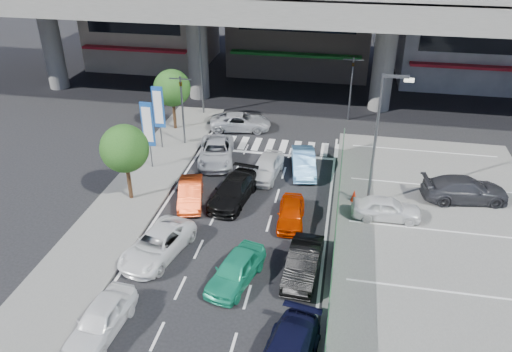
% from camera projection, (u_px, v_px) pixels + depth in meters
% --- Properties ---
extents(ground, '(120.00, 120.00, 0.00)m').
position_uv_depth(ground, '(229.00, 253.00, 25.59)').
color(ground, black).
rests_on(ground, ground).
extents(parking_lot, '(12.00, 28.00, 0.06)m').
position_uv_depth(parking_lot, '(447.00, 254.00, 25.49)').
color(parking_lot, '#5C5D5A').
rests_on(parking_lot, ground).
extents(sidewalk_left, '(4.00, 30.00, 0.12)m').
position_uv_depth(sidewalk_left, '(132.00, 198.00, 30.14)').
color(sidewalk_left, '#5C5D5A').
rests_on(sidewalk_left, ground).
extents(fence_run, '(0.16, 22.00, 1.80)m').
position_uv_depth(fence_run, '(335.00, 239.00, 25.14)').
color(fence_run, '#21602E').
rests_on(fence_run, ground).
extents(expressway, '(64.00, 14.00, 10.75)m').
position_uv_depth(expressway, '(290.00, 0.00, 40.20)').
color(expressway, slate).
rests_on(expressway, ground).
extents(building_west, '(12.00, 10.90, 13.00)m').
position_uv_depth(building_west, '(150.00, 1.00, 52.48)').
color(building_west, gray).
rests_on(building_west, ground).
extents(building_east, '(12.00, 10.90, 12.00)m').
position_uv_depth(building_east, '(469.00, 18.00, 47.48)').
color(building_east, gray).
rests_on(building_east, ground).
extents(traffic_light_left, '(1.60, 1.24, 5.20)m').
position_uv_depth(traffic_light_left, '(181.00, 94.00, 34.98)').
color(traffic_light_left, '#595B60').
rests_on(traffic_light_left, ground).
extents(traffic_light_right, '(1.60, 1.24, 5.20)m').
position_uv_depth(traffic_light_right, '(352.00, 73.00, 39.07)').
color(traffic_light_right, '#595B60').
rests_on(traffic_light_right, ground).
extents(street_lamp_right, '(1.65, 0.22, 8.00)m').
position_uv_depth(street_lamp_right, '(380.00, 132.00, 27.24)').
color(street_lamp_right, '#595B60').
rests_on(street_lamp_right, ground).
extents(street_lamp_left, '(1.65, 0.22, 8.00)m').
position_uv_depth(street_lamp_left, '(203.00, 58.00, 39.75)').
color(street_lamp_left, '#595B60').
rests_on(street_lamp_left, ground).
extents(signboard_near, '(0.80, 0.14, 4.70)m').
position_uv_depth(signboard_near, '(148.00, 126.00, 32.14)').
color(signboard_near, '#595B60').
rests_on(signboard_near, ground).
extents(signboard_far, '(0.80, 0.14, 4.70)m').
position_uv_depth(signboard_far, '(159.00, 109.00, 34.78)').
color(signboard_far, '#595B60').
rests_on(signboard_far, ground).
extents(tree_near, '(2.80, 2.80, 4.80)m').
position_uv_depth(tree_near, '(125.00, 149.00, 28.52)').
color(tree_near, '#382314').
rests_on(tree_near, ground).
extents(tree_far, '(2.80, 2.80, 4.80)m').
position_uv_depth(tree_far, '(172.00, 88.00, 37.66)').
color(tree_far, '#382314').
rests_on(tree_far, ground).
extents(van_white_back_left, '(1.93, 4.16, 1.38)m').
position_uv_depth(van_white_back_left, '(101.00, 319.00, 20.61)').
color(van_white_back_left, white).
rests_on(van_white_back_left, ground).
extents(sedan_white_mid_left, '(3.19, 5.11, 1.32)m').
position_uv_depth(sedan_white_mid_left, '(157.00, 245.00, 25.11)').
color(sedan_white_mid_left, white).
rests_on(sedan_white_mid_left, ground).
extents(taxi_teal_mid, '(2.59, 4.33, 1.38)m').
position_uv_depth(taxi_teal_mid, '(236.00, 270.00, 23.37)').
color(taxi_teal_mid, '#1D9F76').
rests_on(taxi_teal_mid, ground).
extents(hatch_black_mid_right, '(1.73, 4.27, 1.38)m').
position_uv_depth(hatch_black_mid_right, '(303.00, 263.00, 23.79)').
color(hatch_black_mid_right, black).
rests_on(hatch_black_mid_right, ground).
extents(taxi_orange_left, '(2.26, 4.06, 1.27)m').
position_uv_depth(taxi_orange_left, '(190.00, 193.00, 29.53)').
color(taxi_orange_left, red).
rests_on(taxi_orange_left, ground).
extents(sedan_black_mid, '(2.59, 4.97, 1.37)m').
position_uv_depth(sedan_black_mid, '(233.00, 191.00, 29.69)').
color(sedan_black_mid, black).
rests_on(sedan_black_mid, ground).
extents(taxi_orange_right, '(1.67, 3.69, 1.23)m').
position_uv_depth(taxi_orange_right, '(291.00, 213.00, 27.72)').
color(taxi_orange_right, '#BF2A00').
rests_on(taxi_orange_right, ground).
extents(wagon_silver_front_left, '(3.23, 5.32, 1.38)m').
position_uv_depth(wagon_silver_front_left, '(216.00, 152.00, 34.22)').
color(wagon_silver_front_left, '#B9BBC1').
rests_on(wagon_silver_front_left, ground).
extents(sedan_white_front_mid, '(2.05, 4.20, 1.38)m').
position_uv_depth(sedan_white_front_mid, '(267.00, 167.00, 32.33)').
color(sedan_white_front_mid, silver).
rests_on(sedan_white_front_mid, ground).
extents(kei_truck_front_right, '(2.12, 4.37, 1.38)m').
position_uv_depth(kei_truck_front_right, '(304.00, 162.00, 32.87)').
color(kei_truck_front_right, '#60A1DD').
rests_on(kei_truck_front_right, ground).
extents(crossing_wagon_silver, '(4.99, 2.87, 1.31)m').
position_uv_depth(crossing_wagon_silver, '(241.00, 122.00, 38.92)').
color(crossing_wagon_silver, '#BABCC2').
rests_on(crossing_wagon_silver, ground).
extents(parked_sedan_white, '(3.91, 1.67, 1.32)m').
position_uv_depth(parked_sedan_white, '(386.00, 208.00, 27.97)').
color(parked_sedan_white, white).
rests_on(parked_sedan_white, parking_lot).
extents(parked_sedan_dgrey, '(5.28, 2.77, 1.46)m').
position_uv_depth(parked_sedan_dgrey, '(465.00, 189.00, 29.63)').
color(parked_sedan_dgrey, '#2F3035').
rests_on(parked_sedan_dgrey, parking_lot).
extents(traffic_cone, '(0.50, 0.50, 0.74)m').
position_uv_depth(traffic_cone, '(354.00, 195.00, 29.71)').
color(traffic_cone, red).
rests_on(traffic_cone, parking_lot).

